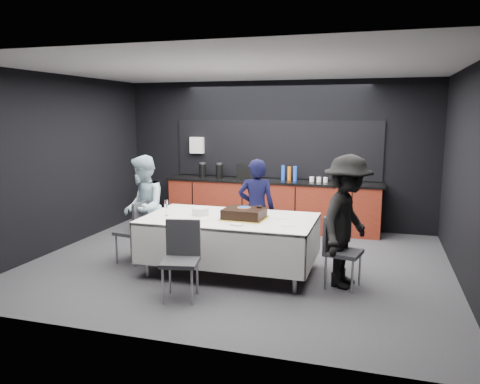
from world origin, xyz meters
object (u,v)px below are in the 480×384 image
object	(u,v)px
party_table	(230,227)
person_center	(256,209)
cake_assembly	(244,214)
chair_near	(182,253)
person_left	(143,208)
plate_stack	(200,211)
champagne_flute	(166,205)
chair_left	(137,227)
chair_right	(338,245)
person_right	(347,222)

from	to	relation	value
party_table	person_center	distance (m)	0.77
cake_assembly	chair_near	bearing A→B (deg)	-117.44
person_left	party_table	bearing A→B (deg)	57.58
plate_stack	champagne_flute	size ratio (longest dim) A/B	1.02
chair_left	person_left	xyz separation A→B (m)	(0.02, 0.17, 0.25)
champagne_flute	chair_left	distance (m)	0.73
party_table	plate_stack	size ratio (longest dim) A/B	10.13
cake_assembly	person_left	bearing A→B (deg)	172.34
chair_right	champagne_flute	bearing A→B (deg)	-178.55
chair_right	person_left	bearing A→B (deg)	174.11
champagne_flute	person_right	xyz separation A→B (m)	(2.44, 0.09, -0.10)
champagne_flute	person_center	size ratio (longest dim) A/B	0.15
chair_near	chair_right	bearing A→B (deg)	26.71
chair_left	person_center	xyz separation A→B (m)	(1.63, 0.72, 0.23)
cake_assembly	person_right	size ratio (longest dim) A/B	0.35
chair_near	plate_stack	bearing A→B (deg)	98.66
plate_stack	chair_near	distance (m)	1.07
chair_left	person_left	size ratio (longest dim) A/B	0.59
person_center	person_right	bearing A→B (deg)	138.05
party_table	chair_right	distance (m)	1.48
champagne_flute	chair_near	bearing A→B (deg)	-54.76
person_center	person_left	bearing A→B (deg)	7.23
cake_assembly	person_right	xyz separation A→B (m)	(1.35, -0.04, -0.01)
chair_near	chair_left	bearing A→B (deg)	139.00
party_table	plate_stack	xyz separation A→B (m)	(-0.44, 0.03, 0.19)
chair_left	chair_near	distance (m)	1.53
cake_assembly	champagne_flute	world-z (taller)	champagne_flute
cake_assembly	person_center	xyz separation A→B (m)	(-0.03, 0.77, -0.09)
champagne_flute	person_left	distance (m)	0.67
chair_left	chair_right	distance (m)	2.91
champagne_flute	cake_assembly	bearing A→B (deg)	7.25
person_center	person_left	xyz separation A→B (m)	(-1.60, -0.55, 0.03)
party_table	person_right	world-z (taller)	person_right
party_table	person_right	xyz separation A→B (m)	(1.57, -0.07, 0.20)
party_table	chair_left	bearing A→B (deg)	179.39
chair_left	chair_near	size ratio (longest dim) A/B	1.00
champagne_flute	chair_right	size ratio (longest dim) A/B	0.24
chair_near	person_right	size ratio (longest dim) A/B	0.55
chair_left	person_center	world-z (taller)	person_center
party_table	person_center	bearing A→B (deg)	75.76
plate_stack	person_left	bearing A→B (deg)	170.48
party_table	person_left	xyz separation A→B (m)	(-1.41, 0.19, 0.15)
person_left	champagne_flute	bearing A→B (deg)	32.29
person_center	person_right	xyz separation A→B (m)	(1.38, -0.81, 0.08)
chair_right	person_left	distance (m)	2.91
chair_right	chair_near	size ratio (longest dim) A/B	1.00
chair_right	chair_near	distance (m)	1.96
cake_assembly	chair_right	size ratio (longest dim) A/B	0.64
cake_assembly	chair_left	world-z (taller)	cake_assembly
chair_right	person_center	distance (m)	1.55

